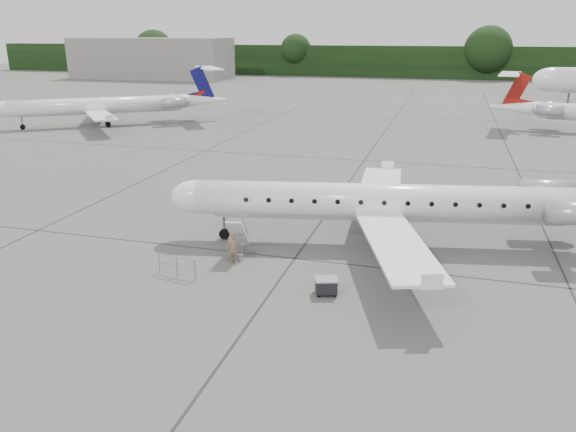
% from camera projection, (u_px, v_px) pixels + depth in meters
% --- Properties ---
extents(ground, '(320.00, 320.00, 0.00)m').
position_uv_depth(ground, '(342.00, 296.00, 25.50)').
color(ground, '#575754').
rests_on(ground, ground).
extents(treeline, '(260.00, 4.00, 8.00)m').
position_uv_depth(treeline, '(437.00, 62.00, 143.03)').
color(treeline, black).
rests_on(treeline, ground).
extents(terminal_building, '(40.00, 14.00, 10.00)m').
position_uv_depth(terminal_building, '(151.00, 58.00, 142.62)').
color(terminal_building, gray).
rests_on(terminal_building, ground).
extents(main_regional_jet, '(30.37, 24.40, 6.95)m').
position_uv_depth(main_regional_jet, '(386.00, 184.00, 30.79)').
color(main_regional_jet, white).
rests_on(main_regional_jet, ground).
extents(airstair, '(1.28, 2.42, 2.18)m').
position_uv_depth(airstair, '(238.00, 235.00, 30.10)').
color(airstair, white).
rests_on(airstair, ground).
extents(passenger, '(0.65, 0.49, 1.61)m').
position_uv_depth(passenger, '(233.00, 248.00, 28.95)').
color(passenger, '#7F6245').
rests_on(passenger, ground).
extents(safety_railing, '(2.17, 0.52, 1.00)m').
position_uv_depth(safety_railing, '(177.00, 266.00, 27.49)').
color(safety_railing, gray).
rests_on(safety_railing, ground).
extents(baggage_cart, '(1.16, 1.04, 0.84)m').
position_uv_depth(baggage_cart, '(326.00, 286.00, 25.59)').
color(baggage_cart, black).
rests_on(baggage_cart, ground).
extents(bg_regional_left, '(33.22, 31.34, 7.07)m').
position_uv_depth(bg_regional_left, '(97.00, 98.00, 70.69)').
color(bg_regional_left, white).
rests_on(bg_regional_left, ground).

